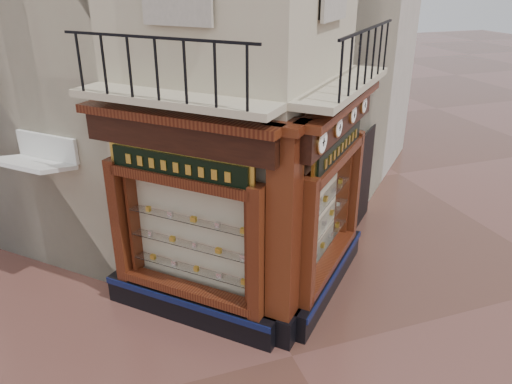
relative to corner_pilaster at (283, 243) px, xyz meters
name	(u,v)px	position (x,y,z in m)	size (l,w,h in m)	color
ground	(292,356)	(0.00, -0.50, -1.95)	(80.00, 80.00, 0.00)	#502F25
shopfront_left	(185,225)	(-1.41, 1.07, 0.03)	(2.86, 2.86, 3.98)	black
shopfront_right	(331,202)	(1.41, 1.07, 0.03)	(2.86, 2.86, 3.98)	black
corner_pilaster	(283,243)	(0.00, 0.00, 0.00)	(0.85, 0.85, 3.98)	black
balcony	(263,91)	(0.00, 0.99, 2.27)	(5.94, 2.97, 1.03)	#B9B091
clock_a	(322,142)	(0.57, -0.03, 1.67)	(0.32, 0.32, 0.41)	#BB833E
clock_b	(338,127)	(1.17, 0.57, 1.67)	(0.28, 0.28, 0.35)	#BB833E
clock_c	(353,114)	(1.80, 1.20, 1.67)	(0.28, 0.28, 0.34)	#BB833E
clock_d	(363,105)	(2.35, 1.74, 1.67)	(0.28, 0.28, 0.34)	#BB833E
awning	(54,283)	(-3.87, 3.16, -1.95)	(1.50, 0.90, 0.08)	silver
signboard_left	(178,166)	(-1.46, 1.01, 1.15)	(2.00, 2.00, 0.53)	gold
signboard_right	(339,147)	(1.46, 1.01, 1.15)	(1.94, 1.94, 0.52)	gold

